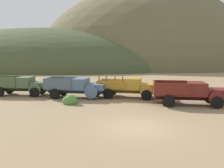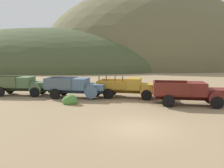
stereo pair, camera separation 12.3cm
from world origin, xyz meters
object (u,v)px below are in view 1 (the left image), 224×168
truck_chalk_blue (79,87)px  truck_oxblood (195,93)px  truck_weathered_green (24,85)px  truck_mustard (133,87)px

truck_chalk_blue → truck_oxblood: 10.49m
truck_weathered_green → truck_mustard: truck_mustard is taller
truck_weathered_green → truck_oxblood: bearing=-12.7°
truck_weathered_green → truck_mustard: (11.00, -0.05, -0.01)m
truck_mustard → truck_oxblood: 5.85m
truck_oxblood → truck_weathered_green: bearing=171.9°
truck_chalk_blue → truck_oxblood: bearing=-8.3°
truck_weathered_green → truck_oxblood: size_ratio=0.99×
truck_weathered_green → truck_mustard: bearing=-3.0°
truck_mustard → truck_oxblood: size_ratio=1.01×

